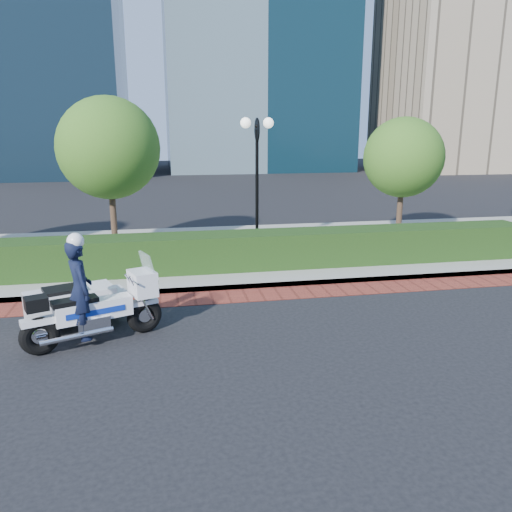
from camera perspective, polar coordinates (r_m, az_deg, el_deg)
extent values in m
plane|color=black|center=(11.01, 0.09, -7.01)|extent=(120.00, 120.00, 0.00)
cube|color=maroon|center=(12.40, -1.22, -4.52)|extent=(60.00, 1.00, 0.01)
cube|color=gray|center=(16.66, -3.79, 0.58)|extent=(60.00, 8.00, 0.15)
cube|color=black|center=(14.22, -2.64, 0.61)|extent=(18.00, 1.20, 1.00)
cylinder|color=black|center=(15.99, 0.11, 0.86)|extent=(0.30, 0.30, 0.30)
cylinder|color=black|center=(15.67, 0.12, 7.46)|extent=(0.10, 0.10, 3.70)
cylinder|color=black|center=(15.56, 0.12, 14.24)|extent=(0.04, 0.70, 0.70)
sphere|color=white|center=(15.50, -1.20, 14.98)|extent=(0.32, 0.32, 0.32)
sphere|color=white|center=(15.64, 1.42, 14.97)|extent=(0.32, 0.32, 0.32)
cylinder|color=#332319|center=(16.88, -15.97, 4.26)|extent=(0.20, 0.20, 2.17)
sphere|color=#295916|center=(16.67, -16.49, 11.74)|extent=(3.20, 3.20, 3.20)
cylinder|color=#332319|center=(18.82, 16.07, 4.85)|extent=(0.20, 0.20, 1.92)
sphere|color=#295916|center=(18.63, 16.49, 10.75)|extent=(2.80, 2.80, 2.80)
cube|color=gray|center=(57.52, 22.76, 23.17)|extent=(14.00, 12.00, 28.00)
torus|color=black|center=(9.94, -23.47, -8.41)|extent=(0.75, 0.47, 0.72)
torus|color=black|center=(10.36, -12.64, -6.62)|extent=(0.75, 0.47, 0.72)
cube|color=silver|center=(9.99, -18.07, -5.83)|extent=(1.45, 0.85, 0.37)
cube|color=silver|center=(10.07, -18.25, -7.29)|extent=(0.72, 0.63, 0.31)
cube|color=silver|center=(10.14, -12.84, -3.03)|extent=(0.63, 0.72, 0.49)
cube|color=silver|center=(10.08, -12.38, -0.86)|extent=(0.33, 0.56, 0.44)
cube|color=black|center=(9.86, -20.01, -4.93)|extent=(0.88, 0.61, 0.11)
cube|color=black|center=(9.73, -23.83, -5.00)|extent=(0.49, 0.47, 0.24)
cube|color=silver|center=(10.85, -20.39, -5.18)|extent=(1.86, 1.34, 0.60)
cube|color=black|center=(10.74, -21.11, -3.61)|extent=(0.91, 0.79, 0.09)
torus|color=black|center=(11.41, -21.39, -5.79)|extent=(0.57, 0.37, 0.55)
imported|color=black|center=(9.82, -19.49, -3.67)|extent=(0.67, 0.81, 1.89)
sphere|color=white|center=(9.59, -19.94, 1.59)|extent=(0.31, 0.31, 0.31)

